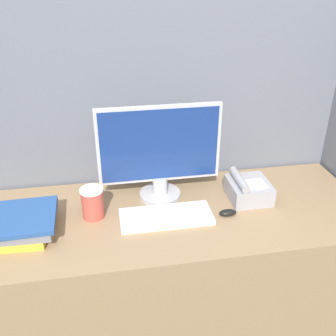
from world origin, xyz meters
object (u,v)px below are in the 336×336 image
keyboard (166,217)px  mouse (228,213)px  book_stack (25,222)px  coffee_cup (93,203)px  desk_telephone (248,189)px  monitor (160,154)px

keyboard → mouse: bearing=-4.9°
book_stack → mouse: bearing=-2.4°
keyboard → mouse: (0.26, -0.02, 0.00)m
coffee_cup → desk_telephone: coffee_cup is taller
mouse → coffee_cup: coffee_cup is taller
desk_telephone → book_stack: bearing=-175.0°
book_stack → monitor: bearing=16.6°
monitor → coffee_cup: size_ratio=4.02×
monitor → mouse: (0.26, -0.20, -0.20)m
desk_telephone → keyboard: bearing=-166.4°
monitor → desk_telephone: (0.38, -0.09, -0.17)m
keyboard → coffee_cup: coffee_cup is taller
keyboard → desk_telephone: desk_telephone is taller
coffee_cup → book_stack: 0.27m
mouse → desk_telephone: 0.17m
mouse → coffee_cup: (-0.55, 0.09, 0.05)m
monitor → keyboard: size_ratio=1.39×
monitor → book_stack: size_ratio=1.80×
keyboard → desk_telephone: size_ratio=2.06×
monitor → desk_telephone: size_ratio=2.87×
keyboard → coffee_cup: size_ratio=2.89×
book_stack → desk_telephone: bearing=5.0°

